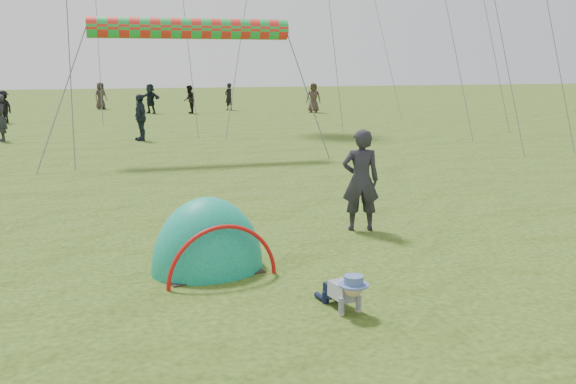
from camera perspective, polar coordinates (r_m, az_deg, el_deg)
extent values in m
plane|color=#1F3B12|center=(8.13, 0.20, -10.19)|extent=(140.00, 140.00, 0.00)
ellipsoid|color=#077E45|center=(9.61, -7.12, -6.82)|extent=(1.91, 1.68, 2.17)
imported|color=#23222A|center=(11.58, 6.48, 1.05)|extent=(0.76, 0.58, 1.84)
imported|color=#25252C|center=(27.08, -24.19, 6.02)|extent=(0.64, 0.76, 1.78)
imported|color=#1E2933|center=(25.64, -13.00, 6.48)|extent=(0.70, 1.13, 1.79)
imported|color=black|center=(35.22, -23.96, 6.93)|extent=(1.16, 1.16, 1.61)
imported|color=#3C2D26|center=(39.09, 2.28, 8.38)|extent=(1.02, 0.86, 1.78)
imported|color=black|center=(39.21, -12.15, 8.12)|extent=(1.52, 1.50, 1.75)
imported|color=black|center=(41.19, -5.29, 8.44)|extent=(0.74, 0.70, 1.70)
imported|color=#372B29|center=(43.57, -16.32, 8.21)|extent=(1.00, 0.90, 1.72)
imported|color=black|center=(38.62, -8.76, 8.13)|extent=(0.76, 0.90, 1.66)
cylinder|color=red|center=(20.69, -8.68, 14.18)|extent=(6.17, 0.64, 0.64)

